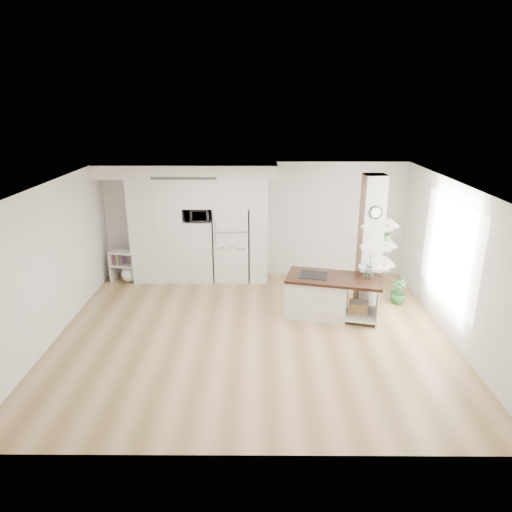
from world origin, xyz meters
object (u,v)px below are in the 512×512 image
at_px(refrigerator, 232,243).
at_px(floor_plant_a, 397,291).
at_px(kitchen_island, 323,294).
at_px(bookshelf, 126,268).

bearing_deg(refrigerator, floor_plant_a, -19.62).
xyz_separation_m(refrigerator, kitchen_island, (1.88, -1.89, -0.45)).
height_order(refrigerator, floor_plant_a, refrigerator).
bearing_deg(refrigerator, bookshelf, -175.60).
bearing_deg(kitchen_island, refrigerator, 148.62).
bearing_deg(bookshelf, floor_plant_a, -0.60).
relative_size(kitchen_island, floor_plant_a, 4.24).
bearing_deg(floor_plant_a, bookshelf, 169.86).
bearing_deg(floor_plant_a, refrigerator, 160.38).
distance_m(kitchen_island, bookshelf, 4.65).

